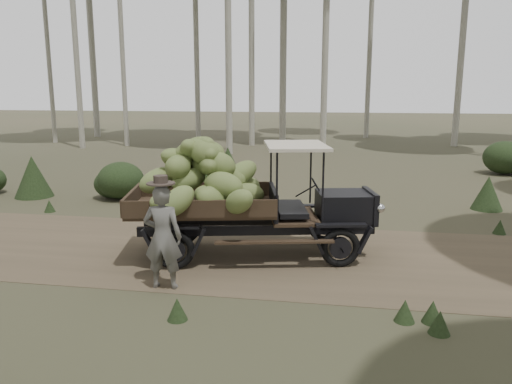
% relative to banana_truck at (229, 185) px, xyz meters
% --- Properties ---
extents(ground, '(120.00, 120.00, 0.00)m').
position_rel_banana_truck_xyz_m(ground, '(0.66, 0.17, -1.29)').
color(ground, '#473D2B').
rests_on(ground, ground).
extents(dirt_track, '(70.00, 4.00, 0.01)m').
position_rel_banana_truck_xyz_m(dirt_track, '(0.66, 0.17, -1.29)').
color(dirt_track, brown).
rests_on(dirt_track, ground).
extents(banana_truck, '(4.59, 2.66, 2.24)m').
position_rel_banana_truck_xyz_m(banana_truck, '(0.00, 0.00, 0.00)').
color(banana_truck, black).
rests_on(banana_truck, ground).
extents(farmer, '(0.60, 0.45, 1.72)m').
position_rel_banana_truck_xyz_m(farmer, '(-0.65, -1.62, -0.48)').
color(farmer, '#5B5853').
rests_on(farmer, ground).
extents(undergrowth, '(22.45, 20.86, 1.25)m').
position_rel_banana_truck_xyz_m(undergrowth, '(-1.17, 0.69, -0.79)').
color(undergrowth, '#233319').
rests_on(undergrowth, ground).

